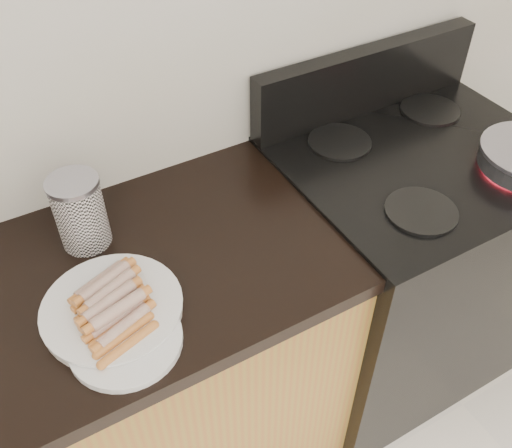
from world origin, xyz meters
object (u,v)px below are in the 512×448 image
stove (398,268)px  canister (80,212)px  side_plate (126,341)px  main_plate (113,310)px

stove → canister: 1.07m
side_plate → canister: canister is taller
main_plate → side_plate: bearing=-92.7°
main_plate → canister: 0.25m
canister → side_plate: bearing=-94.4°
canister → main_plate: bearing=-95.0°
side_plate → stove: bearing=10.0°
stove → main_plate: size_ratio=3.14×
stove → canister: size_ratio=5.02×
stove → side_plate: size_ratio=4.00×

